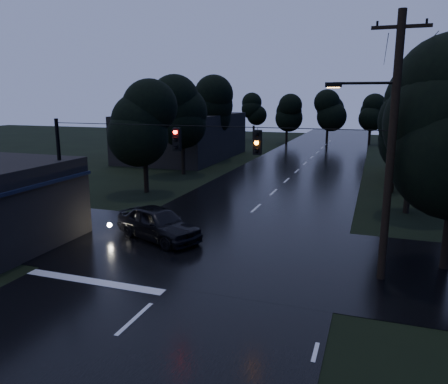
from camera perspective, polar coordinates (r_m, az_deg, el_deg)
The scene contains 14 objects.
main_road at distance 37.52m, azimuth 8.18°, elevation 1.49°, with size 12.00×120.00×0.02m, color black.
cross_street at distance 20.70m, azimuth -1.62°, elevation -7.45°, with size 60.00×9.00×0.02m, color black.
building_far_left at distance 50.92m, azimuth -5.23°, elevation 7.26°, with size 10.00×16.00×5.00m, color black.
utility_pole_main at distance 17.29m, azimuth 20.73°, elevation 5.72°, with size 3.50×0.30×10.00m.
utility_pole_far at distance 34.37m, azimuth 21.49°, elevation 6.29°, with size 2.00×0.30×7.50m.
anchor_pole_left at distance 22.81m, azimuth -20.51°, elevation 1.43°, with size 0.18×0.18×6.00m, color black.
span_signals at distance 18.42m, azimuth -1.21°, elevation 6.83°, with size 15.00×0.37×1.12m.
tree_left_a at distance 32.44m, azimuth -10.42°, elevation 9.05°, with size 3.92×3.92×8.26m.
tree_left_b at distance 39.82m, azimuth -5.47°, elevation 10.33°, with size 4.20×4.20×8.85m.
tree_left_c at distance 49.28m, azimuth -1.20°, elevation 11.21°, with size 4.48×4.48×9.44m.
tree_right_a at distance 28.30m, azimuth 23.60°, elevation 8.53°, with size 4.20×4.20×8.85m.
tree_right_b at distance 36.31m, azimuth 23.73°, elevation 9.75°, with size 4.48×4.48×9.44m.
tree_right_c at distance 46.31m, azimuth 23.64°, elevation 10.58°, with size 4.76×4.76×10.03m.
car at distance 22.05m, azimuth -8.57°, elevation -4.04°, with size 1.98×4.92×1.68m, color black.
Camera 1 is at (6.94, -6.19, 7.04)m, focal length 35.00 mm.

